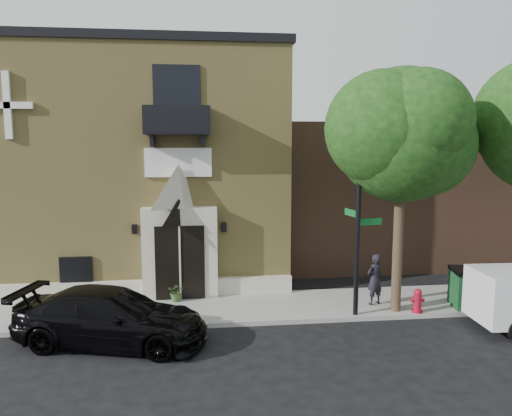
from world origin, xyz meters
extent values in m
plane|color=black|center=(0.00, 0.00, 0.00)|extent=(120.00, 120.00, 0.00)
cube|color=gray|center=(1.00, 1.50, 0.07)|extent=(42.00, 3.00, 0.15)
cube|color=tan|center=(-3.00, 8.00, 4.50)|extent=(12.00, 10.00, 9.00)
cube|color=black|center=(-3.00, 8.00, 9.15)|extent=(12.20, 10.20, 0.30)
cube|color=beige|center=(-3.00, 2.88, 0.45)|extent=(12.00, 0.30, 0.60)
cube|color=beige|center=(-1.00, 2.75, 1.75)|extent=(2.60, 0.55, 3.20)
pyramid|color=beige|center=(-1.00, 2.75, 4.10)|extent=(2.60, 0.55, 1.50)
cube|color=black|center=(-1.00, 2.46, 1.45)|extent=(1.70, 0.06, 2.60)
cube|color=beige|center=(-1.00, 2.42, 1.45)|extent=(0.06, 0.04, 2.60)
cube|color=white|center=(-1.00, 2.94, 4.90)|extent=(2.30, 0.10, 1.00)
cube|color=black|center=(-1.00, 2.55, 5.90)|extent=(2.20, 0.90, 0.10)
cube|color=black|center=(-1.00, 2.12, 6.35)|extent=(2.20, 0.06, 0.90)
cube|color=black|center=(-2.05, 2.55, 6.35)|extent=(0.06, 0.90, 0.90)
cube|color=black|center=(0.05, 2.55, 6.35)|extent=(0.06, 0.90, 0.90)
cube|color=black|center=(-1.00, 2.97, 7.10)|extent=(1.60, 0.08, 2.20)
cube|color=white|center=(-6.50, 2.92, 6.80)|extent=(0.22, 0.14, 2.20)
cube|color=white|center=(-6.50, 2.92, 6.80)|extent=(1.60, 0.14, 0.22)
cube|color=black|center=(-4.60, 2.95, 1.15)|extent=(1.10, 0.10, 1.00)
cube|color=#D4560F|center=(-4.60, 2.98, 1.15)|extent=(0.85, 0.06, 0.75)
cube|color=black|center=(-2.55, 2.88, 2.60)|extent=(0.18, 0.18, 0.32)
cube|color=black|center=(0.55, 2.88, 2.60)|extent=(0.18, 0.18, 0.32)
cube|color=brown|center=(12.00, 9.00, 3.20)|extent=(18.00, 8.00, 6.40)
cylinder|color=#38281C|center=(6.00, 0.45, 2.25)|extent=(0.32, 0.32, 4.20)
sphere|color=black|center=(6.00, 0.45, 5.82)|extent=(4.20, 4.20, 4.20)
sphere|color=black|center=(6.80, 0.75, 5.52)|extent=(3.36, 3.36, 3.36)
sphere|color=black|center=(5.30, 0.25, 6.02)|extent=(3.57, 3.57, 3.57)
sphere|color=black|center=(6.20, -0.25, 6.22)|extent=(3.15, 3.15, 3.15)
imported|color=black|center=(-2.81, -0.84, 0.78)|extent=(5.74, 3.46, 1.56)
cylinder|color=black|center=(8.66, -0.39, 0.34)|extent=(0.69, 0.25, 0.68)
cylinder|color=black|center=(4.58, 0.24, 3.03)|extent=(0.15, 0.15, 5.76)
cube|color=#0C5C24|center=(5.00, 0.32, 3.13)|extent=(0.81, 0.19, 0.21)
cube|color=#0C5C24|center=(4.50, 0.66, 3.37)|extent=(0.19, 0.81, 0.21)
cylinder|color=maroon|center=(6.63, 0.20, 0.19)|extent=(0.36, 0.36, 0.08)
cylinder|color=maroon|center=(6.63, 0.20, 0.50)|extent=(0.26, 0.26, 0.54)
sphere|color=maroon|center=(6.63, 0.20, 0.80)|extent=(0.26, 0.26, 0.26)
cylinder|color=maroon|center=(6.63, 0.20, 0.55)|extent=(0.44, 0.12, 0.12)
cube|color=#0F3A1C|center=(8.99, 0.44, 0.74)|extent=(2.08, 1.39, 1.17)
cube|color=black|center=(8.99, 0.44, 1.37)|extent=(2.14, 1.45, 0.13)
imported|color=#38572A|center=(-1.13, 2.28, 0.49)|extent=(0.64, 0.56, 0.68)
imported|color=black|center=(5.53, 1.14, 1.02)|extent=(0.75, 0.64, 1.73)
camera|label=1|loc=(-0.42, -14.57, 5.68)|focal=35.00mm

